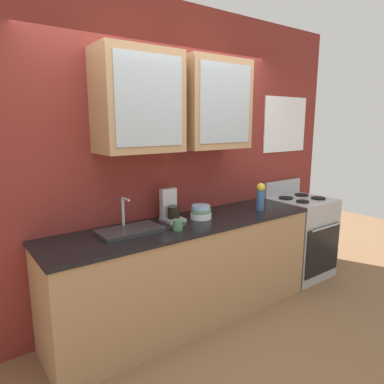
{
  "coord_description": "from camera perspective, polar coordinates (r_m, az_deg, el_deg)",
  "views": [
    {
      "loc": [
        -1.76,
        -2.45,
        1.82
      ],
      "look_at": [
        0.05,
        0.0,
        1.21
      ],
      "focal_mm": 32.61,
      "sensor_mm": 36.0,
      "label": 1
    }
  ],
  "objects": [
    {
      "name": "coffee_maker",
      "position": [
        3.18,
        -3.5,
        -2.77
      ],
      "size": [
        0.17,
        0.2,
        0.29
      ],
      "color": "#B7B7BC",
      "rests_on": "counter"
    },
    {
      "name": "stove_range",
      "position": [
        4.41,
        17.2,
        -6.92
      ],
      "size": [
        0.66,
        0.67,
        1.12
      ],
      "color": "#ADAFB5",
      "rests_on": "ground_plane"
    },
    {
      "name": "counter",
      "position": [
        3.3,
        -0.71,
        -12.8
      ],
      "size": [
        2.6,
        0.67,
        0.94
      ],
      "color": "#A87F56",
      "rests_on": "ground_plane"
    },
    {
      "name": "vase",
      "position": [
        3.6,
        11.14,
        -0.65
      ],
      "size": [
        0.09,
        0.09,
        0.28
      ],
      "color": "#33598C",
      "rests_on": "counter"
    },
    {
      "name": "cup_near_sink",
      "position": [
        2.91,
        -2.32,
        -5.39
      ],
      "size": [
        0.12,
        0.08,
        0.09
      ],
      "color": "#4C7F59",
      "rests_on": "counter"
    },
    {
      "name": "back_wall_unit",
      "position": [
        3.29,
        -3.97,
        7.12
      ],
      "size": [
        4.55,
        0.49,
        2.89
      ],
      "color": "maroon",
      "rests_on": "ground_plane"
    },
    {
      "name": "sink_faucet",
      "position": [
        2.9,
        -10.15,
        -6.08
      ],
      "size": [
        0.52,
        0.29,
        0.28
      ],
      "color": "#2D2D30",
      "rests_on": "counter"
    },
    {
      "name": "ground_plane",
      "position": [
        3.52,
        -0.69,
        -19.79
      ],
      "size": [
        10.0,
        10.0,
        0.0
      ],
      "primitive_type": "plane",
      "color": "brown"
    },
    {
      "name": "bowl_stack",
      "position": [
        3.25,
        1.46,
        -3.3
      ],
      "size": [
        0.2,
        0.2,
        0.13
      ],
      "color": "white",
      "rests_on": "counter"
    }
  ]
}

